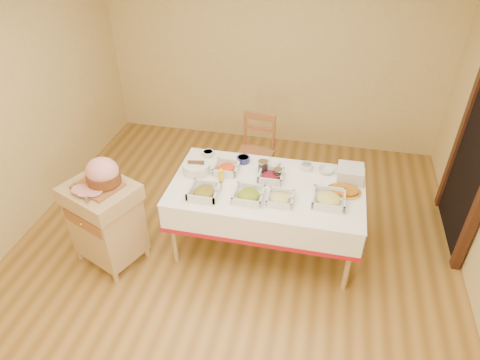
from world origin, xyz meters
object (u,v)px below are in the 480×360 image
at_px(butcher_cart, 106,219).
at_px(brass_platter, 344,191).
at_px(ham_on_board, 102,175).
at_px(bread_basket, 196,168).
at_px(plate_stack, 350,173).
at_px(mustard_bottle, 221,175).
at_px(preserve_jar_right, 278,174).
at_px(dining_table, 267,199).
at_px(dining_chair, 255,152).
at_px(preserve_jar_left, 263,167).

relative_size(butcher_cart, brass_platter, 2.81).
height_order(ham_on_board, bread_basket, ham_on_board).
bearing_deg(ham_on_board, butcher_cart, -141.91).
relative_size(butcher_cart, plate_stack, 3.62).
bearing_deg(mustard_bottle, preserve_jar_right, 16.99).
xyz_separation_m(bread_basket, plate_stack, (1.48, 0.20, 0.02)).
bearing_deg(plate_stack, ham_on_board, -160.88).
xyz_separation_m(preserve_jar_right, plate_stack, (0.68, 0.14, 0.02)).
distance_m(dining_table, ham_on_board, 1.54).
height_order(ham_on_board, preserve_jar_right, ham_on_board).
distance_m(dining_chair, preserve_jar_right, 1.01).
relative_size(bread_basket, brass_platter, 0.86).
bearing_deg(bread_basket, ham_on_board, -141.39).
distance_m(butcher_cart, plate_stack, 2.37).
distance_m(preserve_jar_right, mustard_bottle, 0.55).
relative_size(butcher_cart, preserve_jar_right, 8.10).
xyz_separation_m(ham_on_board, mustard_bottle, (0.97, 0.45, -0.17)).
relative_size(dining_table, dining_chair, 1.97).
xyz_separation_m(butcher_cart, preserve_jar_left, (1.37, 0.72, 0.32)).
xyz_separation_m(butcher_cart, bread_basket, (0.73, 0.58, 0.31)).
xyz_separation_m(butcher_cart, plate_stack, (2.21, 0.78, 0.33)).
xyz_separation_m(dining_chair, ham_on_board, (-1.11, -1.49, 0.52)).
height_order(preserve_jar_left, brass_platter, preserve_jar_left).
height_order(dining_table, brass_platter, brass_platter).
relative_size(preserve_jar_left, plate_stack, 0.53).
relative_size(dining_chair, preserve_jar_right, 8.51).
xyz_separation_m(ham_on_board, preserve_jar_left, (1.33, 0.69, -0.18)).
xyz_separation_m(mustard_bottle, bread_basket, (-0.28, 0.10, -0.02)).
bearing_deg(preserve_jar_left, preserve_jar_right, -26.12).
bearing_deg(preserve_jar_left, dining_table, -69.82).
bearing_deg(mustard_bottle, brass_platter, 3.42).
xyz_separation_m(butcher_cart, ham_on_board, (0.04, 0.03, 0.50)).
xyz_separation_m(butcher_cart, preserve_jar_right, (1.53, 0.64, 0.31)).
height_order(mustard_bottle, brass_platter, mustard_bottle).
distance_m(ham_on_board, bread_basket, 0.90).
distance_m(butcher_cart, preserve_jar_left, 1.58).
bearing_deg(dining_chair, butcher_cart, -127.16).
bearing_deg(dining_chair, preserve_jar_left, -74.64).
xyz_separation_m(dining_table, plate_stack, (0.76, 0.28, 0.23)).
height_order(dining_table, mustard_bottle, mustard_bottle).
xyz_separation_m(dining_table, preserve_jar_left, (-0.08, 0.21, 0.22)).
bearing_deg(bread_basket, preserve_jar_left, 11.96).
xyz_separation_m(ham_on_board, preserve_jar_right, (1.49, 0.61, -0.19)).
bearing_deg(preserve_jar_right, mustard_bottle, -163.01).
bearing_deg(bread_basket, butcher_cart, -141.42).
bearing_deg(dining_table, bread_basket, 173.93).
bearing_deg(dining_table, preserve_jar_left, 110.18).
distance_m(preserve_jar_right, plate_stack, 0.69).
height_order(dining_table, ham_on_board, ham_on_board).
distance_m(dining_table, preserve_jar_right, 0.26).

